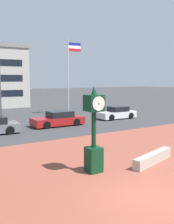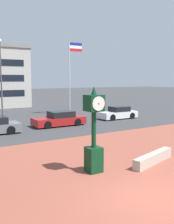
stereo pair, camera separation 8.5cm
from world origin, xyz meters
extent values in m
plane|color=#38383A|center=(0.00, 0.00, 0.00)|extent=(200.00, 200.00, 0.00)
cube|color=brown|center=(0.00, 2.93, 0.00)|extent=(44.00, 13.87, 0.01)
cube|color=#ADA393|center=(2.80, 2.73, 0.25)|extent=(3.19, 1.27, 0.50)
cube|color=#0C381E|center=(-0.34, 3.29, 0.56)|extent=(0.65, 0.65, 1.12)
cylinder|color=#0C381E|center=(-0.34, 3.29, 1.92)|extent=(0.20, 0.20, 1.60)
cube|color=#0C381E|center=(-0.34, 3.29, 3.08)|extent=(0.72, 0.72, 0.71)
cylinder|color=silver|center=(-0.33, 3.65, 3.08)|extent=(0.61, 0.04, 0.61)
sphere|color=black|center=(-0.33, 3.67, 3.08)|extent=(0.05, 0.05, 0.05)
cylinder|color=silver|center=(-0.35, 2.92, 3.08)|extent=(0.61, 0.04, 0.61)
sphere|color=black|center=(-0.35, 2.90, 3.08)|extent=(0.05, 0.05, 0.05)
cone|color=#0C381E|center=(-0.34, 3.29, 3.61)|extent=(0.25, 0.25, 0.37)
cube|color=maroon|center=(3.60, 14.67, 0.44)|extent=(4.61, 1.97, 0.64)
cube|color=black|center=(3.82, 14.67, 1.00)|extent=(2.14, 1.65, 0.56)
cylinder|color=black|center=(2.16, 13.84, 0.32)|extent=(0.65, 0.24, 0.64)
cylinder|color=black|center=(2.20, 15.57, 0.32)|extent=(0.65, 0.24, 0.64)
cylinder|color=black|center=(4.99, 13.77, 0.32)|extent=(0.65, 0.24, 0.64)
cylinder|color=black|center=(5.03, 15.50, 0.32)|extent=(0.65, 0.24, 0.64)
cube|color=silver|center=(10.61, 15.14, 0.44)|extent=(4.07, 1.79, 0.64)
cube|color=black|center=(10.81, 15.14, 1.00)|extent=(1.89, 1.51, 0.56)
cylinder|color=black|center=(9.34, 14.37, 0.32)|extent=(0.64, 0.23, 0.64)
cylinder|color=black|center=(9.37, 15.96, 0.32)|extent=(0.64, 0.23, 0.64)
cylinder|color=black|center=(11.85, 14.33, 0.32)|extent=(0.64, 0.23, 0.64)
cylinder|color=black|center=(11.88, 15.92, 0.32)|extent=(0.64, 0.23, 0.64)
cylinder|color=black|center=(-1.07, 13.24, 0.32)|extent=(0.65, 0.26, 0.64)
cylinder|color=black|center=(-0.97, 14.92, 0.32)|extent=(0.65, 0.26, 0.64)
cylinder|color=silver|center=(7.88, 20.47, 4.16)|extent=(0.12, 0.12, 8.31)
sphere|color=gold|center=(7.88, 20.47, 8.37)|extent=(0.14, 0.14, 0.14)
cube|color=navy|center=(8.73, 20.47, 8.00)|extent=(1.58, 0.02, 0.32)
cube|color=white|center=(8.73, 20.47, 7.68)|extent=(1.58, 0.02, 0.32)
cube|color=red|center=(8.73, 20.47, 7.36)|extent=(1.58, 0.02, 0.32)
cylinder|color=#4C4C51|center=(0.01, 19.56, 3.74)|extent=(0.14, 0.14, 7.48)
sphere|color=white|center=(0.01, 19.56, 7.63)|extent=(0.36, 0.36, 0.36)
camera|label=1|loc=(-6.78, -6.14, 4.11)|focal=42.66mm
camera|label=2|loc=(-6.71, -6.19, 4.11)|focal=42.66mm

